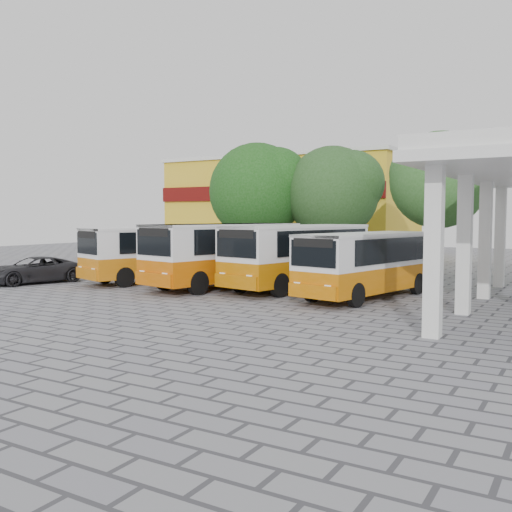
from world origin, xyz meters
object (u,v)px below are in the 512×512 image
Objects in this scene: bus_far_right at (367,260)px; bus_centre_left at (225,251)px; bus_centre_right at (298,252)px; parked_car at (34,270)px; bus_far_left at (158,250)px.

bus_centre_left is at bearing -168.39° from bus_far_right.
bus_centre_left is 7.00m from bus_far_right.
bus_centre_right is 13.24m from parked_car.
bus_far_left is at bearing -161.77° from bus_centre_right.
bus_centre_left is 3.47m from bus_centre_right.
bus_centre_right reaches higher than parked_car.
bus_centre_left is 1.12× the size of bus_far_right.
bus_far_left is at bearing -169.21° from bus_far_right.
bus_centre_left is at bearing 38.17° from parked_car.
parked_car is (-16.07, -3.46, -0.88)m from bus_far_right.
parked_car is (-9.08, -3.51, -1.07)m from bus_centre_left.
bus_far_left is at bearing -170.61° from bus_centre_left.
bus_far_right is at bearing -5.23° from bus_centre_right.
bus_far_left is 1.06× the size of bus_far_right.
bus_far_right is (11.17, -0.25, -0.06)m from bus_far_left.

